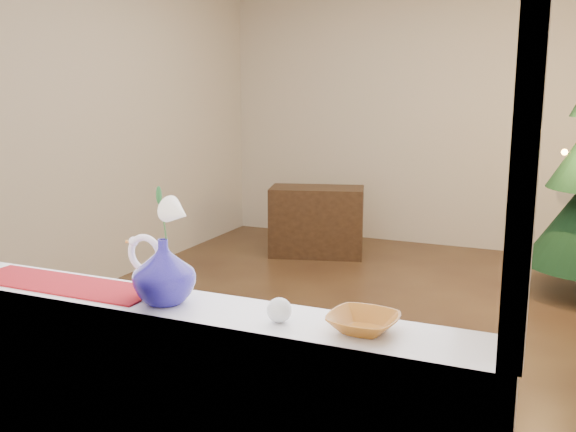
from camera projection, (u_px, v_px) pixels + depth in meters
name	position (u px, v px, depth m)	size (l,w,h in m)	color
ground	(366.00, 325.00, 4.35)	(5.00, 5.00, 0.00)	#321E14
wall_back	(443.00, 112.00, 6.33)	(4.50, 0.10, 2.70)	beige
wall_front	(124.00, 170.00, 1.84)	(4.50, 0.10, 2.70)	beige
wall_left	(91.00, 118.00, 4.97)	(0.10, 5.00, 2.70)	beige
windowsill	(157.00, 305.00, 2.05)	(2.20, 0.26, 0.04)	white
window_frame	(124.00, 45.00, 1.80)	(2.22, 0.06, 1.60)	white
runner	(64.00, 284.00, 2.19)	(0.70, 0.20, 0.01)	maroon
swan	(158.00, 269.00, 2.03)	(0.23, 0.10, 0.19)	white
blue_vase	(164.00, 267.00, 1.99)	(0.22, 0.22, 0.24)	#140D5F
lily	(161.00, 201.00, 1.95)	(0.13, 0.07, 0.18)	white
paperweight	(279.00, 310.00, 1.84)	(0.07, 0.07, 0.07)	silver
amber_dish	(363.00, 324.00, 1.77)	(0.17, 0.17, 0.04)	#9B5918
side_table	(317.00, 221.00, 6.13)	(0.88, 0.44, 0.66)	black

